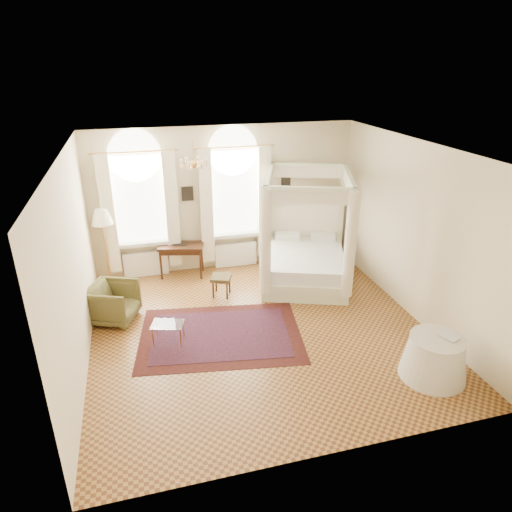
{
  "coord_description": "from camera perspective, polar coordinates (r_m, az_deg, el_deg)",
  "views": [
    {
      "loc": [
        -1.94,
        -6.91,
        4.63
      ],
      "look_at": [
        0.03,
        0.4,
        1.32
      ],
      "focal_mm": 32.0,
      "sensor_mm": 36.0,
      "label": 1
    }
  ],
  "objects": [
    {
      "name": "coffee_table",
      "position": [
        8.18,
        -10.96,
        -8.53
      ],
      "size": [
        0.64,
        0.53,
        0.38
      ],
      "color": "white",
      "rests_on": "ground"
    },
    {
      "name": "side_table",
      "position": [
        7.78,
        21.4,
        -11.72
      ],
      "size": [
        1.03,
        1.03,
        0.7
      ],
      "color": "beige",
      "rests_on": "ground"
    },
    {
      "name": "ground",
      "position": [
        8.54,
        0.5,
        -9.22
      ],
      "size": [
        6.0,
        6.0,
        0.0
      ],
      "primitive_type": "plane",
      "color": "olive",
      "rests_on": "ground"
    },
    {
      "name": "floor_lamp",
      "position": [
        10.12,
        -18.67,
        4.2
      ],
      "size": [
        0.45,
        0.45,
        1.74
      ],
      "color": "#CD9044",
      "rests_on": "ground"
    },
    {
      "name": "room_walls",
      "position": [
        7.65,
        0.55,
        3.34
      ],
      "size": [
        6.0,
        6.0,
        6.0
      ],
      "color": "beige",
      "rests_on": "ground"
    },
    {
      "name": "oriental_rug",
      "position": [
        8.42,
        -4.43,
        -9.78
      ],
      "size": [
        3.18,
        2.51,
        0.01
      ],
      "color": "#451610",
      "rests_on": "ground"
    },
    {
      "name": "writing_desk",
      "position": [
        10.44,
        -9.34,
        0.84
      ],
      "size": [
        1.11,
        0.75,
        0.76
      ],
      "color": "#3A1F0F",
      "rests_on": "ground"
    },
    {
      "name": "canopy_bed",
      "position": [
        10.15,
        6.16,
        -0.23
      ],
      "size": [
        2.46,
        2.71,
        2.44
      ],
      "color": "beige",
      "rests_on": "ground"
    },
    {
      "name": "book",
      "position": [
        7.58,
        22.6,
        -9.58
      ],
      "size": [
        0.3,
        0.33,
        0.03
      ],
      "primitive_type": "imported",
      "rotation": [
        0.0,
        0.0,
        0.41
      ],
      "color": "black",
      "rests_on": "side_table"
    },
    {
      "name": "chandelier",
      "position": [
        8.36,
        -7.78,
        11.49
      ],
      "size": [
        0.51,
        0.45,
        0.5
      ],
      "color": "#CD9044",
      "rests_on": "room_walls"
    },
    {
      "name": "armchair",
      "position": [
        9.07,
        -17.38,
        -5.58
      ],
      "size": [
        1.07,
        1.06,
        0.75
      ],
      "primitive_type": "imported",
      "rotation": [
        0.0,
        0.0,
        1.17
      ],
      "color": "#4C4620",
      "rests_on": "ground"
    },
    {
      "name": "laptop",
      "position": [
        10.42,
        -9.46,
        1.53
      ],
      "size": [
        0.37,
        0.3,
        0.03
      ],
      "primitive_type": "imported",
      "rotation": [
        0.0,
        0.0,
        2.82
      ],
      "color": "black",
      "rests_on": "writing_desk"
    },
    {
      "name": "nightstand_lamp",
      "position": [
        11.23,
        7.81,
        3.46
      ],
      "size": [
        0.28,
        0.28,
        0.41
      ],
      "color": "#CD9044",
      "rests_on": "nightstand"
    },
    {
      "name": "stool",
      "position": [
        9.56,
        -4.37,
        -2.93
      ],
      "size": [
        0.51,
        0.51,
        0.45
      ],
      "color": "#4C3E20",
      "rests_on": "ground"
    },
    {
      "name": "window_left",
      "position": [
        10.28,
        -14.2,
        5.06
      ],
      "size": [
        1.62,
        0.27,
        3.29
      ],
      "color": "white",
      "rests_on": "room_walls"
    },
    {
      "name": "wall_pictures",
      "position": [
        10.45,
        -3.42,
        8.36
      ],
      "size": [
        2.54,
        0.03,
        0.39
      ],
      "color": "black",
      "rests_on": "room_walls"
    },
    {
      "name": "nightstand",
      "position": [
        11.34,
        7.59,
        0.76
      ],
      "size": [
        0.43,
        0.41,
        0.54
      ],
      "primitive_type": "cube",
      "rotation": [
        0.0,
        0.0,
        0.2
      ],
      "color": "#3A1F0F",
      "rests_on": "ground"
    },
    {
      "name": "window_right",
      "position": [
        10.5,
        -2.65,
        6.15
      ],
      "size": [
        1.62,
        0.27,
        3.29
      ],
      "color": "white",
      "rests_on": "room_walls"
    }
  ]
}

